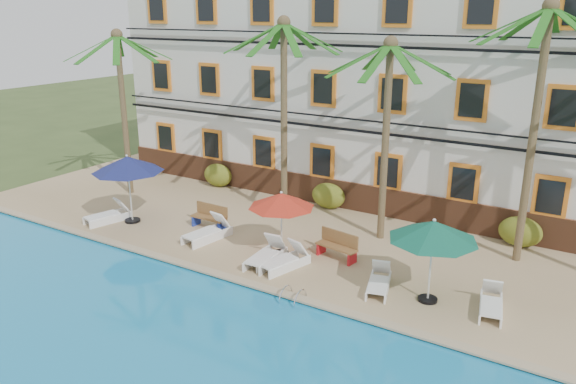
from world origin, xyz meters
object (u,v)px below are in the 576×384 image
Objects in this scene: palm_c at (387,111)px; palm_a at (122,89)px; umbrella_green at (433,231)px; palm_b at (284,92)px; umbrella_blue at (128,164)px; lounger_b at (208,232)px; umbrella_red at (281,201)px; lounger_f at (491,303)px; bench_right at (338,245)px; pool_ladder at (293,299)px; lounger_d at (285,260)px; palm_d at (538,100)px; lounger_e at (379,282)px; bench_left at (210,216)px; lounger_c at (266,255)px; lounger_a at (109,215)px.

palm_a is at bearing -175.17° from palm_c.
palm_c is 5.45m from umbrella_green.
palm_b is at bearing 153.30° from umbrella_green.
umbrella_blue is 4.29m from lounger_b.
lounger_f is (7.10, -0.24, -1.69)m from umbrella_red.
pool_ladder is at bearing -86.55° from bench_right.
palm_b is at bearing 122.36° from lounger_d.
palm_d is at bearing 22.26° from lounger_b.
lounger_e is 2.40× the size of pool_ladder.
umbrella_blue is at bearing -159.76° from bench_left.
lounger_d is at bearing 128.37° from pool_ladder.
umbrella_red is at bearing -126.53° from palm_c.
umbrella_blue is at bearing -177.47° from lounger_b.
palm_c is 4.82× the size of bench_left.
lounger_f is 2.37× the size of pool_ladder.
lounger_f is (0.06, -4.00, -5.14)m from palm_d.
umbrella_blue is at bearing -175.67° from umbrella_red.
lounger_b is 3.00m from lounger_c.
palm_c is 2.84× the size of umbrella_green.
lounger_b reaches higher than lounger_f.
palm_c reaches higher than bench_left.
umbrella_green is 2.59m from lounger_f.
lounger_a is at bearing -162.00° from palm_d.
palm_d is 9.39m from lounger_d.
palm_a reaches higher than palm_c.
pool_ladder is at bearing -9.36° from lounger_a.
palm_d is 14.75m from umbrella_blue.
umbrella_red reaches higher than pool_ladder.
palm_a is at bearing 163.60° from lounger_d.
palm_c is at bearing 4.83° from palm_a.
palm_b reaches higher than umbrella_green.
lounger_e is (1.56, -3.83, -4.47)m from palm_c.
bench_left is at bearing 170.40° from umbrella_red.
palm_a is 4.70× the size of bench_right.
lounger_d is (-1.65, -4.06, -4.45)m from palm_c.
lounger_b is (-1.18, -3.41, -4.79)m from palm_b.
umbrella_red is 3.80m from pool_ladder.
lounger_f is (16.76, -2.40, -4.51)m from palm_a.
umbrella_blue is (-4.93, -3.57, -2.73)m from palm_b.
lounger_b is 3.72m from lounger_d.
palm_b is 3.87× the size of lounger_b.
umbrella_blue is 9.30m from pool_ladder.
lounger_a reaches higher than lounger_e.
pool_ladder is at bearing -51.63° from lounger_d.
palm_b is 1.09× the size of palm_c.
pool_ladder is at bearing -21.99° from palm_a.
palm_d is 4.33× the size of lounger_d.
umbrella_blue reaches higher than bench_right.
pool_ladder is (2.05, -1.66, -0.29)m from lounger_c.
lounger_f reaches higher than pool_ladder.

